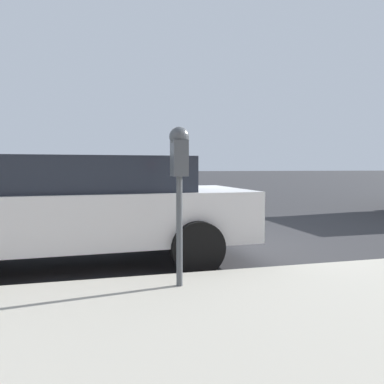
{
  "coord_description": "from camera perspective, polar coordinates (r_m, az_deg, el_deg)",
  "views": [
    {
      "loc": [
        -6.08,
        1.27,
        1.27
      ],
      "look_at": [
        -2.41,
        0.34,
        1.01
      ],
      "focal_mm": 35.0,
      "sensor_mm": 36.0,
      "label": 1
    }
  ],
  "objects": [
    {
      "name": "car_white",
      "position": [
        5.06,
        -17.4,
        -2.17
      ],
      "size": [
        2.12,
        4.66,
        1.4
      ],
      "rotation": [
        0.0,
        0.0,
        0.04
      ],
      "color": "silver",
      "rests_on": "ground_plane"
    },
    {
      "name": "parking_meter",
      "position": [
        3.55,
        -1.96,
        4.15
      ],
      "size": [
        0.21,
        0.19,
        1.52
      ],
      "color": "#4C5156",
      "rests_on": "sidewalk"
    },
    {
      "name": "ground_plane",
      "position": [
        6.34,
        -2.38,
        -7.71
      ],
      "size": [
        220.0,
        220.0,
        0.0
      ],
      "primitive_type": "plane",
      "color": "#333335"
    }
  ]
}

